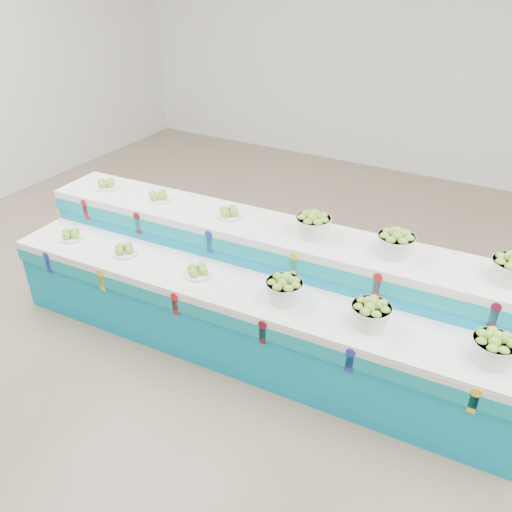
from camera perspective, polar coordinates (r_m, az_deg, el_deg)
name	(u,v)px	position (r m, az deg, el deg)	size (l,w,h in m)	color
ground	(273,367)	(4.52, 1.85, -12.12)	(10.00, 10.00, 0.00)	#736450
back_wall	(444,39)	(8.17, 20.00, 21.53)	(10.00, 10.00, 0.00)	silver
display_stand	(256,292)	(4.51, 0.00, -3.93)	(4.48, 1.15, 1.02)	#0A95C0
plate_lower_left	(71,234)	(5.16, -19.69, 2.31)	(0.23, 0.23, 0.10)	white
plate_lower_mid	(124,249)	(4.76, -14.29, 0.73)	(0.23, 0.23, 0.10)	white
plate_lower_right	(197,270)	(4.34, -6.47, -1.56)	(0.23, 0.23, 0.10)	white
basket_lower_left	(284,289)	(3.99, 3.12, -3.62)	(0.29, 0.29, 0.22)	silver
basket_lower_mid	(371,313)	(3.82, 12.51, -6.16)	(0.29, 0.29, 0.22)	silver
basket_lower_right	(494,348)	(3.77, 24.66, -9.16)	(0.29, 0.29, 0.22)	silver
plate_upper_left	(106,183)	(5.39, -16.16, 7.67)	(0.23, 0.23, 0.10)	white
plate_upper_mid	(158,195)	(5.00, -10.69, 6.56)	(0.23, 0.23, 0.10)	white
plate_upper_right	(229,212)	(4.60, -2.96, 4.89)	(0.23, 0.23, 0.10)	white
basket_upper_left	(313,224)	(4.28, 6.30, 3.48)	(0.29, 0.29, 0.22)	silver
basket_upper_mid	(396,243)	(4.12, 15.11, 1.41)	(0.29, 0.29, 0.22)	silver
basket_upper_right	(512,269)	(4.08, 26.29, -1.26)	(0.29, 0.29, 0.22)	silver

